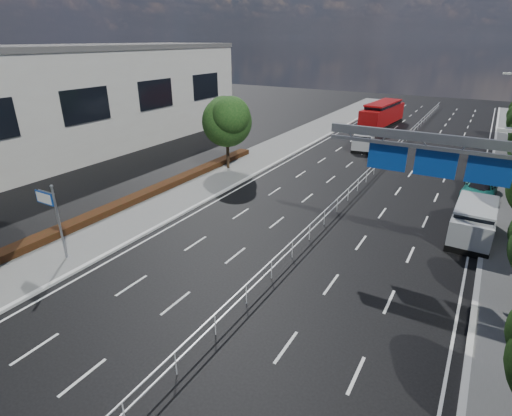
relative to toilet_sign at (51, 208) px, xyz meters
The scene contains 17 objects.
ground 11.34m from the toilet_sign, ahead, with size 160.00×160.00×0.00m, color black.
sidewalk_near 2.93m from the toilet_sign, behind, with size 5.00×140.00×0.14m, color slate.
kerb_near 3.48m from the toilet_sign, ahead, with size 0.25×140.00×0.15m, color silver.
kerb_far 20.16m from the toilet_sign, ahead, with size 0.25×140.00×0.15m, color silver.
median_fence 25.14m from the toilet_sign, 64.04° to the left, with size 0.05×85.00×1.02m.
hedge_near 6.10m from the toilet_sign, 115.13° to the left, with size 1.00×36.00×0.44m, color black.
toilet_sign is the anchor object (origin of this frame).
overhead_gantry 20.52m from the toilet_sign, 29.60° to the left, with size 10.24×0.38×7.45m.
near_building 26.29m from the toilet_sign, 136.62° to the left, with size 12.00×38.00×10.00m, color beige.
near_tree_back 18.07m from the toilet_sign, 93.14° to the left, with size 4.84×4.51×6.69m.
white_minivan 32.22m from the toilet_sign, 76.32° to the left, with size 2.36×4.44×1.84m.
red_bus 44.94m from the toilet_sign, 82.05° to the left, with size 3.56×11.09×3.26m.
near_car_silver 30.28m from the toilet_sign, 70.75° to the left, with size 1.60×3.97×1.35m, color #A0A2A7.
near_car_dark 53.82m from the toilet_sign, 85.30° to the left, with size 1.82×5.21×1.72m, color black.
silver_minivan 23.88m from the toilet_sign, 36.02° to the left, with size 2.37×5.37×2.21m.
parked_car_teal 29.02m from the toilet_sign, 48.28° to the left, with size 2.25×4.89×1.36m, color #1B7C70.
parked_car_dark 29.33m from the toilet_sign, 48.82° to the left, with size 2.04×5.02×1.46m, color black.
Camera 1 is at (7.92, -11.14, 11.14)m, focal length 28.00 mm.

